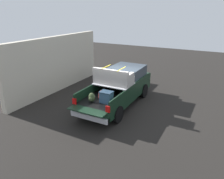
{
  "coord_description": "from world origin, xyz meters",
  "views": [
    {
      "loc": [
        -9.72,
        -4.89,
        4.98
      ],
      "look_at": [
        -0.6,
        0.0,
        1.1
      ],
      "focal_mm": 34.23,
      "sensor_mm": 36.0,
      "label": 1
    }
  ],
  "objects": [
    {
      "name": "trash_can",
      "position": [
        3.18,
        3.0,
        0.5
      ],
      "size": [
        0.6,
        0.6,
        0.98
      ],
      "color": "#2D2D33",
      "rests_on": "ground_plane"
    },
    {
      "name": "pickup_truck",
      "position": [
        0.37,
        -0.0,
        0.98
      ],
      "size": [
        6.05,
        2.06,
        2.23
      ],
      "color": "black",
      "rests_on": "ground_plane"
    },
    {
      "name": "building_facade",
      "position": [
        0.37,
        4.54,
        1.73
      ],
      "size": [
        8.16,
        0.36,
        3.46
      ],
      "primitive_type": "cube",
      "color": "beige",
      "rests_on": "ground_plane"
    },
    {
      "name": "ground_plane",
      "position": [
        0.0,
        0.0,
        0.0
      ],
      "size": [
        40.0,
        40.0,
        0.0
      ],
      "primitive_type": "plane",
      "color": "black"
    }
  ]
}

